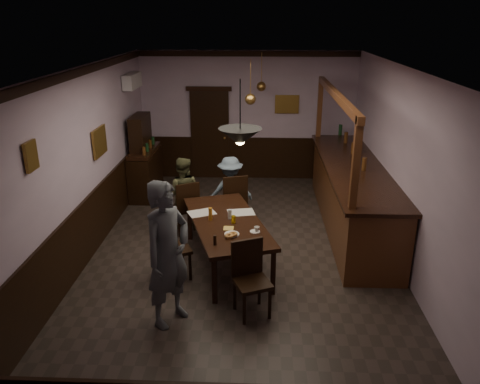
# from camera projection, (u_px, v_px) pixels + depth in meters

# --- Properties ---
(room) EXTENTS (5.01, 8.01, 3.01)m
(room) POSITION_uv_depth(u_px,v_px,m) (241.00, 169.00, 7.22)
(room) COLOR #2D2621
(room) RESTS_ON ground
(dining_table) EXTENTS (1.62, 2.40, 0.75)m
(dining_table) POSITION_uv_depth(u_px,v_px,m) (227.00, 224.00, 7.26)
(dining_table) COLOR black
(dining_table) RESTS_ON ground
(chair_far_left) EXTENTS (0.58, 0.58, 0.99)m
(chair_far_left) POSITION_uv_depth(u_px,v_px,m) (186.00, 205.00, 8.35)
(chair_far_left) COLOR black
(chair_far_left) RESTS_ON ground
(chair_far_right) EXTENTS (0.56, 0.56, 1.05)m
(chair_far_right) POSITION_uv_depth(u_px,v_px,m) (234.00, 199.00, 8.55)
(chair_far_right) COLOR black
(chair_far_right) RESTS_ON ground
(chair_near) EXTENTS (0.57, 0.57, 1.01)m
(chair_near) POSITION_uv_depth(u_px,v_px,m) (250.00, 274.00, 6.12)
(chair_near) COLOR black
(chair_near) RESTS_ON ground
(chair_side) EXTENTS (0.59, 0.59, 1.01)m
(chair_side) POSITION_uv_depth(u_px,v_px,m) (169.00, 245.00, 6.89)
(chair_side) COLOR black
(chair_side) RESTS_ON ground
(person_standing) EXTENTS (0.77, 0.84, 1.92)m
(person_standing) POSITION_uv_depth(u_px,v_px,m) (168.00, 254.00, 5.78)
(person_standing) COLOR #555A61
(person_standing) RESTS_ON ground
(person_seated_left) EXTENTS (0.66, 0.52, 1.35)m
(person_seated_left) POSITION_uv_depth(u_px,v_px,m) (183.00, 193.00, 8.55)
(person_seated_left) COLOR #4A4C2D
(person_seated_left) RESTS_ON ground
(person_seated_right) EXTENTS (0.93, 0.66, 1.30)m
(person_seated_right) POSITION_uv_depth(u_px,v_px,m) (230.00, 190.00, 8.78)
(person_seated_right) COLOR slate
(person_seated_right) RESTS_ON ground
(newspaper_left) EXTENTS (0.51, 0.45, 0.01)m
(newspaper_left) POSITION_uv_depth(u_px,v_px,m) (202.00, 213.00, 7.51)
(newspaper_left) COLOR silver
(newspaper_left) RESTS_ON dining_table
(newspaper_right) EXTENTS (0.47, 0.38, 0.01)m
(newspaper_right) POSITION_uv_depth(u_px,v_px,m) (241.00, 212.00, 7.52)
(newspaper_right) COLOR silver
(newspaper_right) RESTS_ON dining_table
(napkin) EXTENTS (0.19, 0.19, 0.00)m
(napkin) POSITION_uv_depth(u_px,v_px,m) (228.00, 228.00, 6.97)
(napkin) COLOR #DAB450
(napkin) RESTS_ON dining_table
(saucer) EXTENTS (0.15, 0.15, 0.01)m
(saucer) POSITION_uv_depth(u_px,v_px,m) (255.00, 232.00, 6.85)
(saucer) COLOR white
(saucer) RESTS_ON dining_table
(coffee_cup) EXTENTS (0.10, 0.10, 0.07)m
(coffee_cup) POSITION_uv_depth(u_px,v_px,m) (257.00, 229.00, 6.84)
(coffee_cup) COLOR white
(coffee_cup) RESTS_ON saucer
(pastry_plate) EXTENTS (0.22, 0.22, 0.01)m
(pastry_plate) POSITION_uv_depth(u_px,v_px,m) (232.00, 234.00, 6.77)
(pastry_plate) COLOR white
(pastry_plate) RESTS_ON dining_table
(pastry_ring_a) EXTENTS (0.13, 0.13, 0.04)m
(pastry_ring_a) POSITION_uv_depth(u_px,v_px,m) (229.00, 236.00, 6.66)
(pastry_ring_a) COLOR #C68C47
(pastry_ring_a) RESTS_ON pastry_plate
(pastry_ring_b) EXTENTS (0.13, 0.13, 0.04)m
(pastry_ring_b) POSITION_uv_depth(u_px,v_px,m) (233.00, 234.00, 6.71)
(pastry_ring_b) COLOR #C68C47
(pastry_ring_b) RESTS_ON pastry_plate
(soda_can) EXTENTS (0.07, 0.07, 0.12)m
(soda_can) POSITION_uv_depth(u_px,v_px,m) (233.00, 219.00, 7.13)
(soda_can) COLOR yellow
(soda_can) RESTS_ON dining_table
(beer_glass) EXTENTS (0.06, 0.06, 0.20)m
(beer_glass) POSITION_uv_depth(u_px,v_px,m) (210.00, 214.00, 7.23)
(beer_glass) COLOR #BF721E
(beer_glass) RESTS_ON dining_table
(water_glass) EXTENTS (0.06, 0.06, 0.15)m
(water_glass) POSITION_uv_depth(u_px,v_px,m) (230.00, 214.00, 7.29)
(water_glass) COLOR silver
(water_glass) RESTS_ON dining_table
(pepper_mill) EXTENTS (0.04, 0.04, 0.14)m
(pepper_mill) POSITION_uv_depth(u_px,v_px,m) (215.00, 240.00, 6.45)
(pepper_mill) COLOR black
(pepper_mill) RESTS_ON dining_table
(sideboard) EXTENTS (0.48, 1.34, 1.77)m
(sideboard) POSITION_uv_depth(u_px,v_px,m) (144.00, 164.00, 10.14)
(sideboard) COLOR black
(sideboard) RESTS_ON ground
(bar_counter) EXTENTS (1.04, 4.47, 2.50)m
(bar_counter) POSITION_uv_depth(u_px,v_px,m) (351.00, 194.00, 8.64)
(bar_counter) COLOR #532A16
(bar_counter) RESTS_ON ground
(door_back) EXTENTS (0.90, 0.06, 2.10)m
(door_back) POSITION_uv_depth(u_px,v_px,m) (210.00, 135.00, 11.11)
(door_back) COLOR black
(door_back) RESTS_ON ground
(ac_unit) EXTENTS (0.20, 0.85, 0.30)m
(ac_unit) POSITION_uv_depth(u_px,v_px,m) (132.00, 81.00, 9.69)
(ac_unit) COLOR white
(ac_unit) RESTS_ON ground
(picture_left_small) EXTENTS (0.04, 0.28, 0.36)m
(picture_left_small) POSITION_uv_depth(u_px,v_px,m) (31.00, 156.00, 5.59)
(picture_left_small) COLOR olive
(picture_left_small) RESTS_ON ground
(picture_left_large) EXTENTS (0.04, 0.62, 0.48)m
(picture_left_large) POSITION_uv_depth(u_px,v_px,m) (100.00, 142.00, 7.99)
(picture_left_large) COLOR olive
(picture_left_large) RESTS_ON ground
(picture_back) EXTENTS (0.55, 0.04, 0.42)m
(picture_back) POSITION_uv_depth(u_px,v_px,m) (287.00, 104.00, 10.78)
(picture_back) COLOR olive
(picture_back) RESTS_ON ground
(pendant_iron) EXTENTS (0.56, 0.56, 0.84)m
(pendant_iron) POSITION_uv_depth(u_px,v_px,m) (240.00, 137.00, 5.98)
(pendant_iron) COLOR black
(pendant_iron) RESTS_ON ground
(pendant_brass_mid) EXTENTS (0.20, 0.20, 0.81)m
(pendant_brass_mid) POSITION_uv_depth(u_px,v_px,m) (250.00, 99.00, 8.48)
(pendant_brass_mid) COLOR #BF8C3F
(pendant_brass_mid) RESTS_ON ground
(pendant_brass_far) EXTENTS (0.20, 0.20, 0.81)m
(pendant_brass_far) POSITION_uv_depth(u_px,v_px,m) (261.00, 87.00, 9.98)
(pendant_brass_far) COLOR #BF8C3F
(pendant_brass_far) RESTS_ON ground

